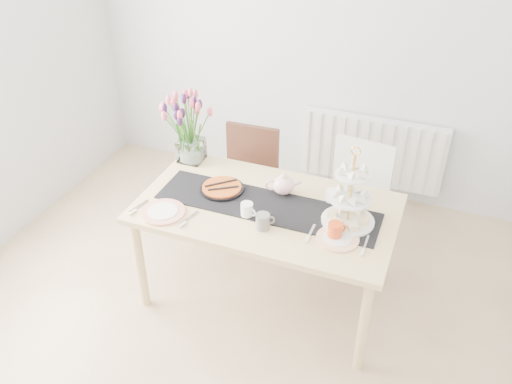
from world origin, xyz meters
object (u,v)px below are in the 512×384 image
(tart_tin, at_px, (222,189))
(chair_brown, at_px, (248,173))
(radiator, at_px, (371,151))
(mug_orange, at_px, (335,231))
(mug_white, at_px, (247,210))
(plate_right, at_px, (338,239))
(tulip_vase, at_px, (189,118))
(dining_table, at_px, (267,216))
(cream_jug, at_px, (332,196))
(teapot, at_px, (284,185))
(chair_white, at_px, (355,193))
(plate_left, at_px, (163,212))
(mug_grey, at_px, (263,221))
(cake_stand, at_px, (350,204))

(tart_tin, bearing_deg, chair_brown, 97.07)
(radiator, relative_size, mug_orange, 12.12)
(chair_brown, distance_m, tart_tin, 0.71)
(mug_white, xyz_separation_m, plate_right, (0.57, -0.02, -0.04))
(tulip_vase, distance_m, mug_orange, 1.29)
(tart_tin, bearing_deg, dining_table, -9.93)
(cream_jug, relative_size, plate_right, 0.32)
(radiator, xyz_separation_m, chair_brown, (-0.81, -0.76, 0.04))
(teapot, distance_m, cream_jug, 0.31)
(radiator, xyz_separation_m, chair_white, (0.03, -0.76, 0.06))
(dining_table, bearing_deg, plate_left, -152.51)
(plate_left, height_order, plate_right, plate_left)
(cream_jug, relative_size, mug_grey, 0.82)
(mug_grey, bearing_deg, mug_orange, -26.12)
(chair_white, height_order, tart_tin, chair_white)
(mug_orange, bearing_deg, cake_stand, 29.94)
(chair_brown, bearing_deg, dining_table, -61.76)
(chair_white, relative_size, cream_jug, 11.00)
(chair_brown, height_order, teapot, teapot)
(mug_grey, height_order, plate_left, mug_grey)
(dining_table, height_order, mug_white, mug_white)
(tulip_vase, relative_size, mug_white, 6.61)
(mug_white, height_order, mug_orange, mug_orange)
(tart_tin, height_order, mug_grey, mug_grey)
(chair_white, bearing_deg, chair_brown, -172.40)
(dining_table, xyz_separation_m, chair_brown, (-0.41, 0.70, -0.18))
(tulip_vase, bearing_deg, mug_white, -37.90)
(chair_brown, distance_m, cream_jug, 0.97)
(dining_table, relative_size, tulip_vase, 2.68)
(chair_white, relative_size, cake_stand, 1.89)
(radiator, relative_size, dining_table, 0.75)
(plate_left, bearing_deg, dining_table, 27.49)
(dining_table, relative_size, chair_white, 1.82)
(mug_orange, bearing_deg, tart_tin, 118.53)
(plate_right, bearing_deg, dining_table, 161.86)
(radiator, relative_size, teapot, 5.42)
(radiator, xyz_separation_m, tart_tin, (-0.73, -1.41, 0.32))
(chair_brown, relative_size, teapot, 3.81)
(chair_white, relative_size, teapot, 3.96)
(cake_stand, xyz_separation_m, plate_left, (-1.07, -0.31, -0.13))
(chair_white, bearing_deg, plate_right, -78.42)
(tulip_vase, distance_m, cake_stand, 1.25)
(dining_table, distance_m, chair_white, 0.84)
(cake_stand, bearing_deg, chair_brown, 143.15)
(tart_tin, xyz_separation_m, mug_grey, (0.39, -0.27, 0.03))
(mug_grey, distance_m, plate_right, 0.44)
(mug_orange, distance_m, plate_right, 0.05)
(dining_table, distance_m, tart_tin, 0.35)
(tulip_vase, xyz_separation_m, plate_left, (0.12, -0.63, -0.32))
(mug_white, height_order, plate_right, mug_white)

